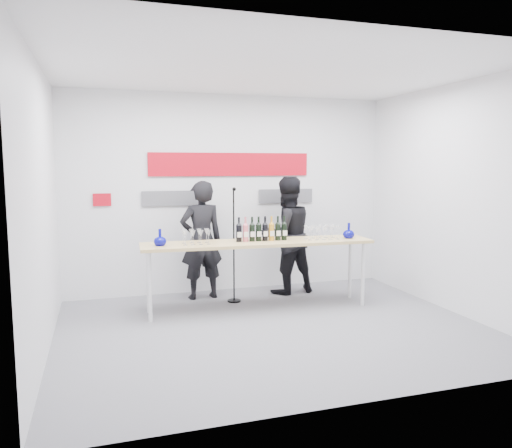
% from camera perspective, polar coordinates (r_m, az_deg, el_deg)
% --- Properties ---
extents(ground, '(5.00, 5.00, 0.00)m').
position_cam_1_polar(ground, '(6.10, 2.04, -11.82)').
color(ground, slate).
rests_on(ground, ground).
extents(back_wall, '(5.00, 0.04, 3.00)m').
position_cam_1_polar(back_wall, '(7.71, -2.91, 3.47)').
color(back_wall, silver).
rests_on(back_wall, ground).
extents(signage, '(3.38, 0.02, 0.79)m').
position_cam_1_polar(signage, '(7.65, -3.28, 5.74)').
color(signage, '#B80717').
rests_on(signage, back_wall).
extents(tasting_table, '(3.12, 0.78, 0.93)m').
position_cam_1_polar(tasting_table, '(6.68, 0.26, -2.59)').
color(tasting_table, '#DABE75').
rests_on(tasting_table, ground).
extents(wine_bottles, '(0.71, 0.11, 0.33)m').
position_cam_1_polar(wine_bottles, '(6.68, 0.67, -0.54)').
color(wine_bottles, black).
rests_on(wine_bottles, tasting_table).
extents(decanter_left, '(0.16, 0.16, 0.21)m').
position_cam_1_polar(decanter_left, '(6.41, -10.92, -1.50)').
color(decanter_left, '#06087F').
rests_on(decanter_left, tasting_table).
extents(decanter_right, '(0.16, 0.16, 0.21)m').
position_cam_1_polar(decanter_right, '(7.06, 10.55, -0.73)').
color(decanter_right, '#06087F').
rests_on(decanter_right, tasting_table).
extents(glasses_left, '(0.37, 0.24, 0.18)m').
position_cam_1_polar(glasses_left, '(6.49, -6.85, -1.46)').
color(glasses_left, silver).
rests_on(glasses_left, tasting_table).
extents(glasses_right, '(0.47, 0.24, 0.18)m').
position_cam_1_polar(glasses_right, '(6.94, 7.52, -0.93)').
color(glasses_right, silver).
rests_on(glasses_right, tasting_table).
extents(presenter_left, '(0.67, 0.47, 1.72)m').
position_cam_1_polar(presenter_left, '(7.27, -6.27, -1.84)').
color(presenter_left, black).
rests_on(presenter_left, ground).
extents(presenter_right, '(0.95, 0.79, 1.77)m').
position_cam_1_polar(presenter_right, '(7.56, 3.49, -1.29)').
color(presenter_right, black).
rests_on(presenter_right, ground).
extents(mic_stand, '(0.19, 0.19, 1.63)m').
position_cam_1_polar(mic_stand, '(7.10, -2.53, -4.97)').
color(mic_stand, black).
rests_on(mic_stand, ground).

